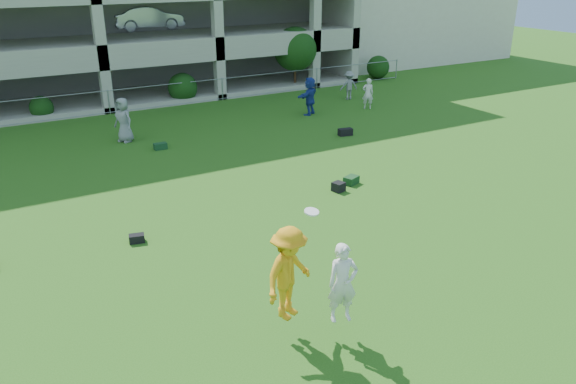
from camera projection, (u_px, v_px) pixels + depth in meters
ground at (320, 304)px, 12.30m from camera, size 100.00×100.00×0.00m
bystander_c at (123, 120)px, 23.01m from camera, size 0.94×1.07×1.84m
bystander_d at (310, 96)px, 27.12m from camera, size 1.71×1.35×1.82m
bystander_e at (368, 94)px, 28.23m from camera, size 0.67×0.60×1.55m
bystander_f at (349, 85)px, 30.18m from camera, size 1.07×0.76×1.51m
bag_black_b at (137, 238)px, 14.97m from camera, size 0.45×0.34×0.22m
bag_green_c at (351, 180)px, 18.89m from camera, size 0.59×0.51×0.26m
crate_d at (338, 187)px, 18.28m from camera, size 0.42×0.42×0.30m
bag_black_e at (345, 132)px, 24.11m from camera, size 0.64×0.40×0.30m
bag_green_g at (160, 146)px, 22.35m from camera, size 0.50×0.30×0.25m
frisbee_contest at (299, 275)px, 10.76m from camera, size 1.92×1.41×2.45m
fence at (109, 102)px, 27.31m from camera, size 36.06×0.06×1.20m
shrub_row at (192, 72)px, 29.63m from camera, size 34.38×2.52×3.50m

